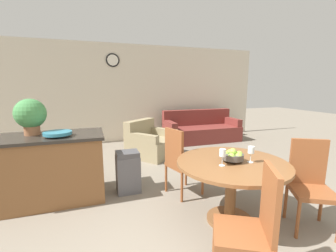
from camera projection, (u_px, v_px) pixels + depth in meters
name	position (u px, v px, depth m)	size (l,w,h in m)	color
wall_back	(129.00, 94.00, 6.33)	(8.00, 0.09, 2.70)	beige
dining_table	(232.00, 175.00, 2.56)	(1.25, 1.25, 0.73)	brown
dining_chair_near_left	(253.00, 224.00, 1.72)	(0.57, 0.57, 0.99)	brown
dining_chair_near_right	(310.00, 181.00, 2.49)	(0.57, 0.57, 0.99)	brown
dining_chair_far_side	(180.00, 160.00, 3.21)	(0.52, 0.52, 0.99)	brown
fruit_bowl	(233.00, 156.00, 2.52)	(0.24, 0.24, 0.16)	#4C4742
wine_glass_left	(223.00, 153.00, 2.38)	(0.07, 0.07, 0.19)	silver
wine_glass_right	(251.00, 151.00, 2.48)	(0.07, 0.07, 0.19)	silver
kitchen_island	(52.00, 168.00, 3.07)	(1.40, 0.75, 0.92)	brown
teal_bowl	(58.00, 133.00, 2.91)	(0.35, 0.35, 0.06)	teal
potted_plant	(30.00, 115.00, 2.98)	(0.39, 0.39, 0.48)	#A36642
trash_bin	(128.00, 172.00, 3.35)	(0.34, 0.29, 0.62)	#56565B
couch	(201.00, 130.00, 6.49)	(2.12, 0.93, 0.87)	maroon
armchair	(150.00, 144.00, 5.10)	(1.25, 1.25, 0.80)	#998966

